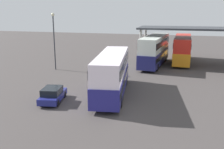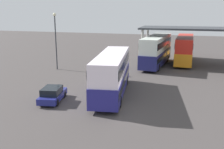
# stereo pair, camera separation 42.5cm
# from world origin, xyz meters

# --- Properties ---
(ground_plane) EXTENTS (140.00, 140.00, 0.00)m
(ground_plane) POSITION_xyz_m (0.00, 0.00, 0.00)
(ground_plane) COLOR #433E3C
(double_decker_main) EXTENTS (4.18, 11.22, 4.01)m
(double_decker_main) POSITION_xyz_m (-1.33, 3.81, 2.21)
(double_decker_main) COLOR navy
(double_decker_main) RESTS_ON ground_plane
(parked_hatchback) EXTENTS (2.34, 4.00, 1.35)m
(parked_hatchback) POSITION_xyz_m (-5.86, 0.26, 0.67)
(parked_hatchback) COLOR navy
(parked_hatchback) RESTS_ON ground_plane
(double_decker_near_canopy) EXTENTS (3.34, 11.52, 4.38)m
(double_decker_near_canopy) POSITION_xyz_m (0.93, 18.93, 2.39)
(double_decker_near_canopy) COLOR navy
(double_decker_near_canopy) RESTS_ON ground_plane
(double_decker_mid_row) EXTENTS (2.50, 11.13, 4.10)m
(double_decker_mid_row) POSITION_xyz_m (4.87, 22.44, 2.25)
(double_decker_mid_row) COLOR orange
(double_decker_mid_row) RESTS_ON ground_plane
(depot_canopy) EXTENTS (23.28, 6.89, 5.60)m
(depot_canopy) POSITION_xyz_m (9.93, 20.63, 5.28)
(depot_canopy) COLOR #33353A
(depot_canopy) RESTS_ON ground_plane
(lamppost_tall) EXTENTS (0.44, 0.44, 7.70)m
(lamppost_tall) POSITION_xyz_m (-11.94, 12.28, 4.86)
(lamppost_tall) COLOR #33353A
(lamppost_tall) RESTS_ON ground_plane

